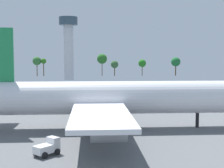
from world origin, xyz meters
name	(u,v)px	position (x,y,z in m)	size (l,w,h in m)	color
ground_plane	(112,128)	(0.00, 0.00, 0.00)	(247.01, 247.01, 0.00)	slate
cargo_airplane	(112,98)	(-0.10, 0.00, 6.28)	(61.75, 52.40, 20.36)	silver
baggage_tug	(48,147)	(-10.80, -17.39, 1.20)	(4.00, 4.06, 2.56)	silver
control_tower	(68,42)	(-17.78, 139.29, 23.67)	(11.47, 11.47, 38.87)	silver
tree_line_backdrop	(110,61)	(10.12, 178.51, 10.76)	(110.72, 7.46, 16.47)	#51381E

